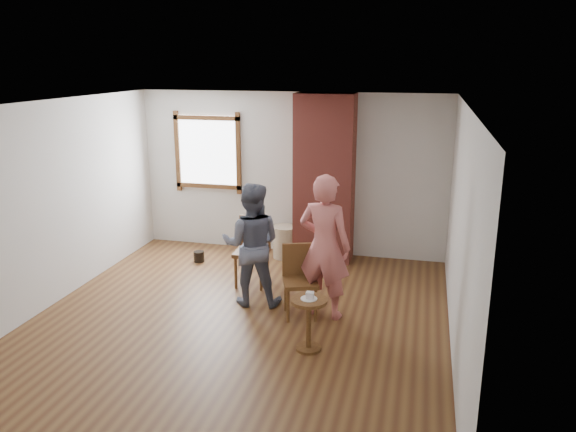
# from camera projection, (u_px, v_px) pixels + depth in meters

# --- Properties ---
(ground) EXTENTS (5.50, 5.50, 0.00)m
(ground) POSITION_uv_depth(u_px,v_px,m) (237.00, 322.00, 6.82)
(ground) COLOR brown
(ground) RESTS_ON ground
(room_shell) EXTENTS (5.04, 5.52, 2.62)m
(room_shell) POSITION_uv_depth(u_px,v_px,m) (245.00, 166.00, 6.91)
(room_shell) COLOR silver
(room_shell) RESTS_ON ground
(brick_chimney) EXTENTS (0.90, 0.50, 2.60)m
(brick_chimney) POSITION_uv_depth(u_px,v_px,m) (324.00, 179.00, 8.67)
(brick_chimney) COLOR #AC473D
(brick_chimney) RESTS_ON ground
(stoneware_crock) EXTENTS (0.42, 0.42, 0.51)m
(stoneware_crock) POSITION_uv_depth(u_px,v_px,m) (285.00, 242.00, 8.99)
(stoneware_crock) COLOR tan
(stoneware_crock) RESTS_ON ground
(dark_pot) EXTENTS (0.19, 0.19, 0.17)m
(dark_pot) POSITION_uv_depth(u_px,v_px,m) (199.00, 257.00, 8.84)
(dark_pot) COLOR black
(dark_pot) RESTS_ON ground
(dining_chair_left) EXTENTS (0.46, 0.46, 0.96)m
(dining_chair_left) POSITION_uv_depth(u_px,v_px,m) (253.00, 247.00, 7.89)
(dining_chair_left) COLOR brown
(dining_chair_left) RESTS_ON ground
(dining_chair_right) EXTENTS (0.53, 0.53, 0.89)m
(dining_chair_right) POSITION_uv_depth(u_px,v_px,m) (300.00, 276.00, 6.92)
(dining_chair_right) COLOR brown
(dining_chair_right) RESTS_ON ground
(side_table) EXTENTS (0.40, 0.40, 0.60)m
(side_table) POSITION_uv_depth(u_px,v_px,m) (309.00, 316.00, 6.07)
(side_table) COLOR brown
(side_table) RESTS_ON ground
(cake_plate) EXTENTS (0.18, 0.18, 0.01)m
(cake_plate) POSITION_uv_depth(u_px,v_px,m) (309.00, 299.00, 6.01)
(cake_plate) COLOR white
(cake_plate) RESTS_ON side_table
(cake_slice) EXTENTS (0.08, 0.07, 0.06)m
(cake_slice) POSITION_uv_depth(u_px,v_px,m) (310.00, 296.00, 6.00)
(cake_slice) COLOR white
(cake_slice) RESTS_ON cake_plate
(man) EXTENTS (0.86, 0.71, 1.60)m
(man) POSITION_uv_depth(u_px,v_px,m) (252.00, 244.00, 7.16)
(man) COLOR #131B34
(man) RESTS_ON ground
(person_pink) EXTENTS (0.73, 0.55, 1.79)m
(person_pink) POSITION_uv_depth(u_px,v_px,m) (325.00, 247.00, 6.77)
(person_pink) COLOR #CE6A67
(person_pink) RESTS_ON ground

